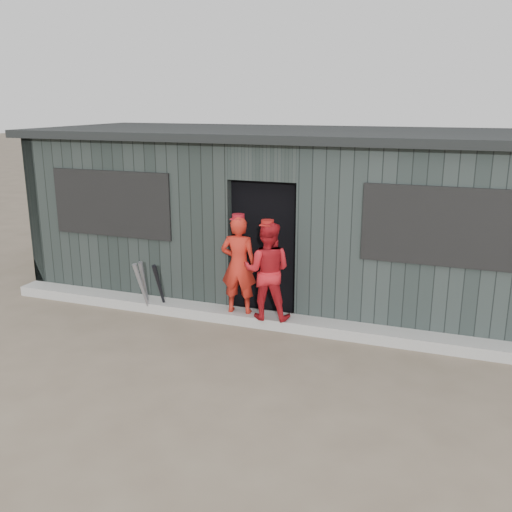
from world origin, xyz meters
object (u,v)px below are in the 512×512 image
at_px(bat_mid, 145,286).
at_px(bat_right, 160,288).
at_px(dugout, 292,213).
at_px(player_grey_back, 292,277).
at_px(bat_left, 142,289).
at_px(player_red_left, 239,265).
at_px(player_red_right, 267,271).

distance_m(bat_mid, bat_right, 0.29).
distance_m(bat_mid, dugout, 2.64).
xyz_separation_m(bat_mid, player_grey_back, (2.09, 0.65, 0.17)).
relative_size(bat_left, bat_mid, 1.07).
height_order(bat_left, dugout, dugout).
xyz_separation_m(bat_left, bat_mid, (-0.07, 0.18, -0.02)).
bearing_deg(dugout, bat_right, -128.77).
bearing_deg(player_grey_back, player_red_left, 55.18).
xyz_separation_m(player_grey_back, dugout, (-0.34, 1.12, 0.73)).
bearing_deg(player_red_left, bat_right, -1.13).
distance_m(bat_mid, player_red_right, 1.98).
distance_m(player_red_right, dugout, 1.84).
height_order(player_red_left, player_grey_back, player_red_left).
bearing_deg(bat_left, dugout, 49.24).
relative_size(player_red_left, dugout, 0.17).
height_order(bat_left, player_red_left, player_red_left).
height_order(bat_left, player_grey_back, player_grey_back).
height_order(player_red_left, dugout, dugout).
distance_m(bat_left, player_red_right, 1.92).
bearing_deg(player_grey_back, bat_left, 33.87).
relative_size(bat_left, dugout, 0.10).
xyz_separation_m(bat_left, dugout, (1.68, 1.94, 0.88)).
height_order(player_red_right, player_grey_back, player_red_right).
relative_size(player_red_right, player_grey_back, 1.21).
bearing_deg(bat_mid, player_red_right, -0.17).
height_order(bat_mid, player_red_left, player_red_left).
bearing_deg(bat_right, player_red_left, 5.75).
xyz_separation_m(bat_mid, bat_right, (0.29, -0.05, 0.00)).
relative_size(bat_mid, dugout, 0.10).
xyz_separation_m(player_red_left, player_red_right, (0.45, -0.08, -0.02)).
relative_size(bat_mid, player_red_left, 0.57).
distance_m(player_red_left, player_grey_back, 0.88).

